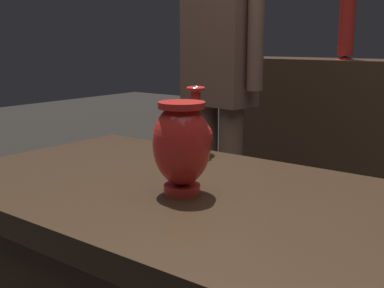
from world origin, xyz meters
TOP-DOWN VIEW (x-y plane):
  - vase_centerpiece at (-0.02, -0.04)m, footprint 0.12×0.12m
  - vase_tall_behind at (-0.21, 0.25)m, footprint 0.09×0.09m
  - shelf_vase_left at (-0.52, 2.14)m, footprint 0.11×0.11m
  - visitor_near_left at (-0.70, 1.07)m, footprint 0.47×0.21m

SIDE VIEW (x-z plane):
  - vase_tall_behind at x=-0.21m, z-range 0.76..0.95m
  - vase_centerpiece at x=-0.02m, z-range 0.81..0.99m
  - visitor_near_left at x=-0.70m, z-range 0.15..1.79m
  - shelf_vase_left at x=-0.52m, z-range 0.99..1.35m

